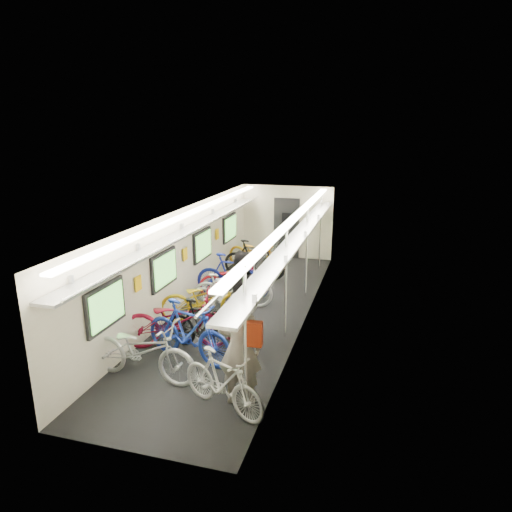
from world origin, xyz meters
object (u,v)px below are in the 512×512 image
Objects in this scene: bicycle_1 at (188,332)px; backpack at (254,334)px; passenger_near at (240,348)px; passenger_mid at (242,291)px; bicycle_0 at (142,350)px.

bicycle_1 is 2.09m from backpack.
backpack is at bearing -110.15° from bicycle_1.
bicycle_1 is 5.11× the size of backpack.
passenger_near is 4.97× the size of backpack.
bicycle_1 is at bearing 139.35° from backpack.
passenger_mid is at bearing 106.30° from backpack.
bicycle_0 is 1.10× the size of passenger_near.
bicycle_0 is at bearing -16.10° from passenger_near.
passenger_mid is (1.07, 2.34, 0.35)m from bicycle_0.
bicycle_1 is at bearing -47.30° from passenger_near.
backpack is at bearing 128.87° from passenger_mid.
bicycle_1 is (0.51, 0.82, 0.04)m from bicycle_0.
passenger_near is (1.33, -1.03, 0.36)m from bicycle_1.
passenger_near is at bearing -111.88° from bicycle_1.
backpack reaches higher than bicycle_0.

